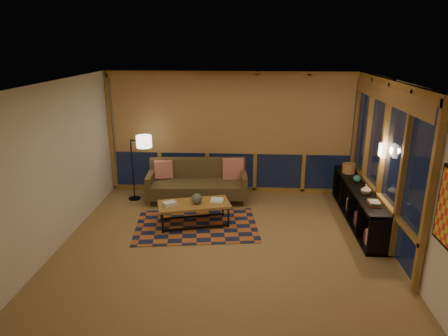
# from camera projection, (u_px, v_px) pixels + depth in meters

# --- Properties ---
(floor) EXTENTS (5.50, 5.00, 0.01)m
(floor) POSITION_uv_depth(u_px,v_px,m) (224.00, 242.00, 6.87)
(floor) COLOR #9F7E4A
(floor) RESTS_ON ground
(ceiling) EXTENTS (5.50, 5.00, 0.01)m
(ceiling) POSITION_uv_depth(u_px,v_px,m) (225.00, 82.00, 6.05)
(ceiling) COLOR beige
(ceiling) RESTS_ON walls
(walls) EXTENTS (5.51, 5.01, 2.70)m
(walls) POSITION_uv_depth(u_px,v_px,m) (224.00, 167.00, 6.46)
(walls) COLOR silver
(walls) RESTS_ON floor
(window_wall_back) EXTENTS (5.30, 0.16, 2.60)m
(window_wall_back) POSITION_uv_depth(u_px,v_px,m) (231.00, 134.00, 8.77)
(window_wall_back) COLOR olive
(window_wall_back) RESTS_ON walls
(window_wall_right) EXTENTS (0.16, 3.70, 2.60)m
(window_wall_right) POSITION_uv_depth(u_px,v_px,m) (382.00, 159.00, 6.88)
(window_wall_right) COLOR olive
(window_wall_right) RESTS_ON walls
(wall_sconce) EXTENTS (0.12, 0.18, 0.22)m
(wall_sconce) POSITION_uv_depth(u_px,v_px,m) (382.00, 150.00, 6.68)
(wall_sconce) COLOR beige
(wall_sconce) RESTS_ON walls
(sofa) EXTENTS (2.14, 0.99, 0.85)m
(sofa) POSITION_uv_depth(u_px,v_px,m) (197.00, 182.00, 8.52)
(sofa) COLOR brown
(sofa) RESTS_ON floor
(pillow_left) EXTENTS (0.41, 0.21, 0.39)m
(pillow_left) POSITION_uv_depth(u_px,v_px,m) (164.00, 170.00, 8.65)
(pillow_left) COLOR red
(pillow_left) RESTS_ON sofa
(pillow_right) EXTENTS (0.46, 0.21, 0.45)m
(pillow_right) POSITION_uv_depth(u_px,v_px,m) (233.00, 169.00, 8.67)
(pillow_right) COLOR red
(pillow_right) RESTS_ON sofa
(area_rug) EXTENTS (2.41, 1.77, 0.01)m
(area_rug) POSITION_uv_depth(u_px,v_px,m) (196.00, 226.00, 7.45)
(area_rug) COLOR #A75928
(area_rug) RESTS_ON floor
(coffee_table) EXTENTS (1.42, 0.92, 0.44)m
(coffee_table) POSITION_uv_depth(u_px,v_px,m) (194.00, 214.00, 7.45)
(coffee_table) COLOR olive
(coffee_table) RESTS_ON floor
(book_stack_a) EXTENTS (0.28, 0.26, 0.06)m
(book_stack_a) POSITION_uv_depth(u_px,v_px,m) (170.00, 203.00, 7.28)
(book_stack_a) COLOR white
(book_stack_a) RESTS_ON coffee_table
(book_stack_b) EXTENTS (0.23, 0.19, 0.04)m
(book_stack_b) POSITION_uv_depth(u_px,v_px,m) (217.00, 200.00, 7.45)
(book_stack_b) COLOR white
(book_stack_b) RESTS_ON coffee_table
(ceramic_pot) EXTENTS (0.27, 0.27, 0.20)m
(ceramic_pot) POSITION_uv_depth(u_px,v_px,m) (197.00, 198.00, 7.34)
(ceramic_pot) COLOR #313133
(ceramic_pot) RESTS_ON coffee_table
(floor_lamp) EXTENTS (0.56, 0.46, 1.45)m
(floor_lamp) POSITION_uv_depth(u_px,v_px,m) (132.00, 167.00, 8.52)
(floor_lamp) COLOR black
(floor_lamp) RESTS_ON floor
(bookshelf) EXTENTS (0.40, 2.73, 0.68)m
(bookshelf) POSITION_uv_depth(u_px,v_px,m) (358.00, 204.00, 7.57)
(bookshelf) COLOR black
(bookshelf) RESTS_ON floor
(basket) EXTENTS (0.33, 0.33, 0.20)m
(basket) POSITION_uv_depth(u_px,v_px,m) (349.00, 168.00, 8.26)
(basket) COLOR #A36940
(basket) RESTS_ON bookshelf
(teal_bowl) EXTENTS (0.17, 0.17, 0.14)m
(teal_bowl) POSITION_uv_depth(u_px,v_px,m) (357.00, 179.00, 7.72)
(teal_bowl) COLOR #1F6359
(teal_bowl) RESTS_ON bookshelf
(vase) EXTENTS (0.22, 0.22, 0.19)m
(vase) POSITION_uv_depth(u_px,v_px,m) (366.00, 189.00, 7.10)
(vase) COLOR tan
(vase) RESTS_ON bookshelf
(shelf_book_stack) EXTENTS (0.21, 0.26, 0.06)m
(shelf_book_stack) POSITION_uv_depth(u_px,v_px,m) (374.00, 203.00, 6.64)
(shelf_book_stack) COLOR white
(shelf_book_stack) RESTS_ON bookshelf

